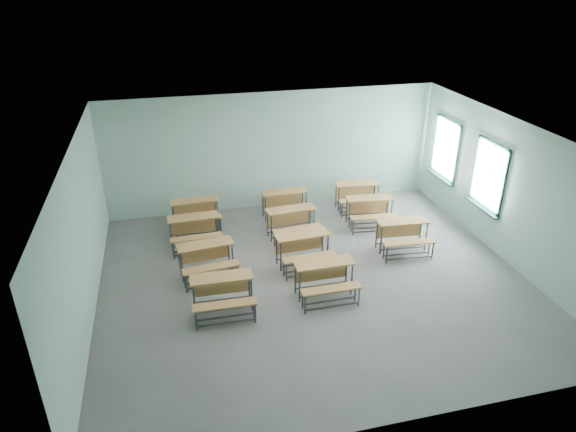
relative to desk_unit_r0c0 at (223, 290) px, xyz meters
name	(u,v)px	position (x,y,z in m)	size (l,w,h in m)	color
room	(319,212)	(2.13, 0.70, 1.09)	(9.04, 8.04, 3.24)	slate
desk_unit_r0c0	(223,290)	(0.00, 0.00, 0.00)	(1.23, 0.84, 0.75)	#AE773E
desk_unit_r0c1	(325,276)	(2.08, 0.02, 0.00)	(1.21, 0.82, 0.75)	#AE773E
desk_unit_r1c0	(207,256)	(-0.16, 1.37, 0.00)	(1.30, 0.95, 0.75)	#AE773E
desk_unit_r1c1	(304,246)	(1.98, 1.28, 0.00)	(1.26, 0.89, 0.75)	#AE773E
desk_unit_r1c2	(404,232)	(4.42, 1.36, 0.00)	(1.26, 0.90, 0.75)	#AE773E
desk_unit_r2c0	(194,228)	(-0.32, 2.76, 0.00)	(1.23, 0.85, 0.75)	#AE773E
desk_unit_r2c1	(292,219)	(2.06, 2.63, 0.00)	(1.27, 0.91, 0.75)	#AE773E
desk_unit_r2c2	(370,208)	(4.17, 2.79, 0.00)	(1.29, 0.94, 0.75)	#AE773E
desk_unit_r3c0	(195,210)	(-0.22, 3.73, 0.00)	(1.25, 0.88, 0.75)	#AE773E
desk_unit_r3c1	(285,201)	(2.14, 3.71, 0.00)	(1.22, 0.82, 0.75)	#AE773E
desk_unit_r3c2	(358,193)	(4.22, 3.79, 0.00)	(1.28, 0.93, 0.75)	#AE773E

